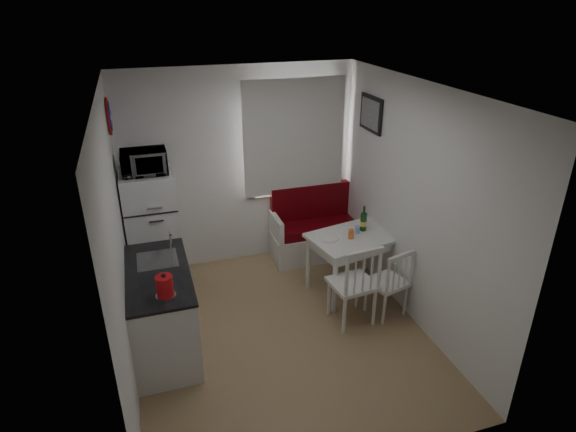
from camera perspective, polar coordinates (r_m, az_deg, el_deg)
name	(u,v)px	position (r m, az deg, el deg)	size (l,w,h in m)	color
floor	(280,332)	(5.39, -0.91, -13.61)	(3.00, 3.50, 0.02)	#A28256
ceiling	(278,90)	(4.28, -1.16, 14.74)	(3.00, 3.50, 0.02)	white
wall_back	(240,169)	(6.26, -5.65, 5.61)	(3.00, 0.02, 2.60)	white
wall_front	(356,335)	(3.30, 8.01, -13.85)	(3.00, 0.02, 2.60)	white
wall_left	(118,247)	(4.55, -19.48, -3.54)	(0.02, 3.50, 2.60)	white
wall_right	(415,206)	(5.28, 14.78, 1.11)	(0.02, 3.50, 2.60)	white
window	(293,140)	(6.31, 0.57, 8.98)	(1.22, 0.06, 1.47)	white
curtain	(295,138)	(6.23, 0.78, 9.25)	(1.35, 0.02, 1.50)	white
kitchen_counter	(162,310)	(5.10, -14.72, -10.68)	(0.62, 1.32, 1.16)	white
wall_sign	(110,116)	(5.63, -20.37, 11.02)	(0.40, 0.40, 0.03)	#191C98
picture_frame	(371,114)	(5.94, 9.79, 11.85)	(0.04, 0.52, 0.42)	black
bench	(320,233)	(6.71, 3.86, -1.98)	(1.38, 0.53, 0.99)	white
dining_table	(352,242)	(5.79, 7.65, -3.08)	(1.11, 0.88, 0.74)	white
chair_left	(357,278)	(5.20, 8.19, -7.26)	(0.51, 0.49, 0.53)	white
chair_right	(392,277)	(5.43, 12.19, -7.12)	(0.48, 0.47, 0.46)	white
fridge	(153,231)	(6.03, -15.70, -1.70)	(0.60, 0.60, 1.50)	white
microwave	(144,162)	(5.66, -16.70, 6.14)	(0.50, 0.34, 0.28)	white
kettle	(165,286)	(4.40, -14.41, -8.06)	(0.18, 0.18, 0.24)	red
wine_bottle	(364,218)	(5.84, 8.95, -0.29)	(0.08, 0.08, 0.31)	#154318
drinking_glass_orange	(351,234)	(5.67, 7.48, -2.13)	(0.07, 0.07, 0.11)	orange
drinking_glass_blue	(357,230)	(5.81, 8.23, -1.60)	(0.06, 0.06, 0.09)	#7D9CD5
plate	(329,238)	(5.66, 4.85, -2.61)	(0.24, 0.24, 0.02)	white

